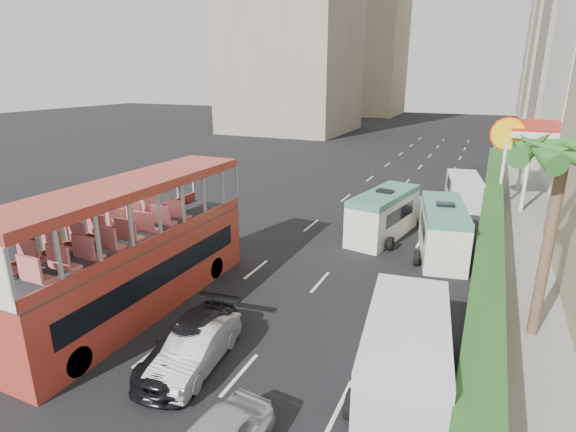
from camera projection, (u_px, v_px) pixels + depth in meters
The scene contains 16 objects.
ground_plane at pixel (280, 344), 15.23m from camera, with size 200.00×200.00×0.00m, color black.
double_decker_bus at pixel (135, 247), 16.83m from camera, with size 2.50×11.00×5.06m, color #A63224.
car_silver_lane_a at pixel (197, 366), 14.08m from camera, with size 1.38×3.95×1.30m, color silver.
car_black at pixel (191, 362), 14.24m from camera, with size 1.87×4.60×1.33m, color black.
van_asset at pixel (405, 215), 29.07m from camera, with size 2.05×4.45×1.24m, color silver.
minibus_near at pixel (383, 215), 24.93m from camera, with size 1.92×5.75×2.55m, color silver.
minibus_far at pixel (442, 230), 22.43m from camera, with size 1.92×5.77×2.56m, color silver.
panel_van_near at pixel (405, 354), 12.80m from camera, with size 2.24×5.61×2.24m, color silver.
panel_van_far at pixel (463, 190), 31.23m from camera, with size 2.01×5.02×2.01m, color silver.
sidewalk at pixel (533, 196), 33.37m from camera, with size 6.00×120.00×0.18m, color #99968C.
kerb_wall at pixel (490, 227), 24.74m from camera, with size 0.30×44.00×1.00m, color silver.
hedge at pixel (492, 212), 24.49m from camera, with size 1.10×44.00×0.70m, color #2D6626.
palm_tree at pixel (548, 246), 14.62m from camera, with size 0.36×0.36×6.40m, color brown.
shell_station at pixel (558, 166), 30.44m from camera, with size 6.50×8.00×5.50m, color silver.
tower_far_b at pixel (569, 17), 92.80m from camera, with size 14.00×14.00×40.00m, color gray.
tower_left_b at pixel (367, 3), 95.07m from camera, with size 16.00×16.00×46.00m, color tan.
Camera 1 is at (5.71, -11.91, 8.74)m, focal length 28.00 mm.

